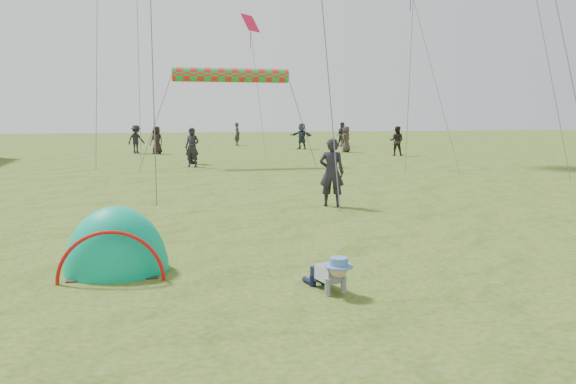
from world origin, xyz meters
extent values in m
plane|color=#2D500A|center=(0.00, 0.00, 0.00)|extent=(140.00, 140.00, 0.00)
ellipsoid|color=#009E84|center=(-3.28, 1.37, 0.00)|extent=(1.62, 1.38, 1.98)
imported|color=black|center=(1.67, 6.46, 0.87)|extent=(0.75, 0.63, 1.75)
imported|color=black|center=(10.78, 22.97, 0.85)|extent=(1.04, 0.99, 1.69)
imported|color=#2A3E49|center=(10.78, 32.59, 0.85)|extent=(1.05, 0.58, 1.70)
imported|color=#3A2F28|center=(8.94, 26.53, 0.82)|extent=(0.95, 0.91, 1.64)
imported|color=#273340|center=(7.00, 30.21, 0.89)|extent=(1.57, 1.51, 1.78)
imported|color=black|center=(-1.13, 18.37, 0.88)|extent=(0.76, 0.65, 1.76)
imported|color=black|center=(-1.03, 19.97, 0.87)|extent=(0.61, 1.08, 1.74)
imported|color=black|center=(-3.91, 28.35, 0.86)|extent=(1.28, 1.15, 1.72)
imported|color=black|center=(-2.69, 27.49, 0.83)|extent=(0.97, 0.88, 1.67)
imported|color=#292A2F|center=(3.34, 35.82, 0.87)|extent=(0.52, 0.70, 1.75)
imported|color=#3E312C|center=(10.78, 32.65, 0.90)|extent=(0.97, 0.81, 1.80)
cylinder|color=red|center=(0.70, 18.68, 4.12)|extent=(5.26, 0.64, 0.64)
plane|color=#ED143E|center=(3.36, 29.34, 8.15)|extent=(1.36, 1.36, 1.11)
camera|label=1|loc=(-2.63, -7.14, 2.32)|focal=35.00mm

